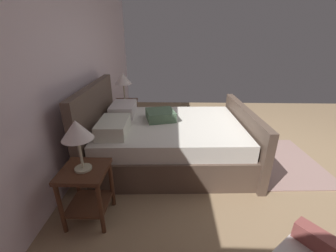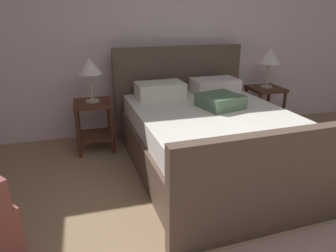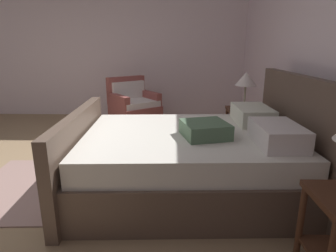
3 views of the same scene
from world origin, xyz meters
name	(u,v)px [view 3 (image 3 of 3)]	position (x,y,z in m)	size (l,w,h in m)	color
ground_plane	(26,185)	(0.00, 0.00, -0.01)	(6.40, 6.03, 0.02)	#947857
wall_back	(334,46)	(0.00, 3.07, 1.44)	(6.52, 0.12, 2.88)	silver
wall_side_left	(96,45)	(-3.26, 0.00, 1.44)	(0.12, 6.15, 2.88)	silver
bed	(192,158)	(0.06, 1.79, 0.35)	(1.81, 2.32, 1.18)	brown
nightstand_left	(243,123)	(-1.11, 2.56, 0.40)	(0.44, 0.44, 0.60)	#4A2A1A
table_lamp_left	(246,80)	(-1.11, 2.56, 1.00)	(0.28, 0.28, 0.51)	#B7B293
armchair	(134,109)	(-2.20, 0.87, 0.35)	(1.02, 1.01, 0.90)	#924944
area_rug	(26,186)	(0.07, 0.04, 0.01)	(1.41, 1.04, 0.01)	gray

